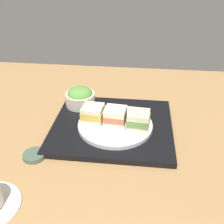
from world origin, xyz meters
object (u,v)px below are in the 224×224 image
object	(u,v)px
small_sauce_dish	(34,155)
salad_bowl	(80,97)
sandwich_plate	(115,125)
sandwich_near	(138,120)
sandwich_far	(93,113)
sandwich_middle	(115,116)

from	to	relation	value
small_sauce_dish	salad_bowl	bearing A→B (deg)	-105.08
sandwich_plate	small_sauce_dish	xyz separation A→B (cm)	(20.91, 14.87, -1.67)
sandwich_near	sandwich_far	distance (cm)	14.31
sandwich_plate	sandwich_near	size ratio (longest dim) A/B	3.20
sandwich_plate	sandwich_far	size ratio (longest dim) A/B	3.22
salad_bowl	small_sauce_dish	bearing A→B (deg)	74.92
sandwich_near	salad_bowl	distance (cm)	24.56
sandwich_middle	salad_bowl	distance (cm)	18.29
sandwich_plate	sandwich_near	distance (cm)	7.82
sandwich_plate	sandwich_far	world-z (taller)	sandwich_far
sandwich_plate	sandwich_far	bearing A→B (deg)	-8.15
sandwich_far	small_sauce_dish	size ratio (longest dim) A/B	1.17
sandwich_near	sandwich_far	bearing A→B (deg)	-8.15
sandwich_middle	small_sauce_dish	size ratio (longest dim) A/B	1.12
salad_bowl	sandwich_near	bearing A→B (deg)	147.50
sandwich_near	sandwich_middle	size ratio (longest dim) A/B	1.06
sandwich_middle	salad_bowl	xyz separation A→B (cm)	(13.62, -12.18, -0.67)
sandwich_far	sandwich_middle	bearing A→B (deg)	171.85
sandwich_plate	sandwich_far	distance (cm)	7.81
sandwich_middle	salad_bowl	size ratio (longest dim) A/B	0.66
sandwich_near	salad_bowl	world-z (taller)	salad_bowl
sandwich_plate	sandwich_middle	size ratio (longest dim) A/B	3.38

